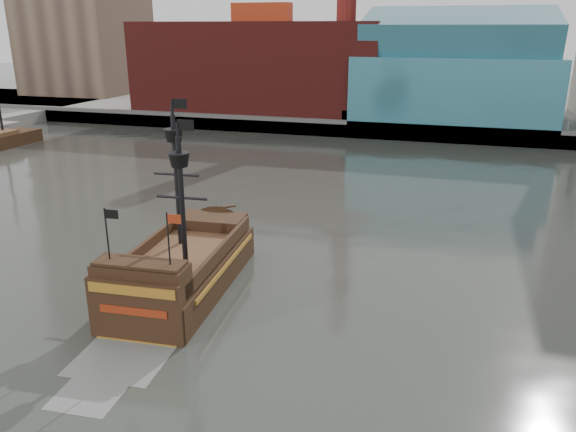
% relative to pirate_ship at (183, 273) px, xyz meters
% --- Properties ---
extents(ground, '(400.00, 400.00, 0.00)m').
position_rel_pirate_ship_xyz_m(ground, '(4.80, -7.18, -1.17)').
color(ground, '#2D2F2A').
rests_on(ground, ground).
extents(promenade_far, '(220.00, 60.00, 2.00)m').
position_rel_pirate_ship_xyz_m(promenade_far, '(4.80, 84.82, -0.17)').
color(promenade_far, slate).
rests_on(promenade_far, ground).
extents(seawall, '(220.00, 1.00, 2.60)m').
position_rel_pirate_ship_xyz_m(seawall, '(4.80, 55.32, 0.13)').
color(seawall, '#4C4C49').
rests_on(seawall, ground).
extents(pirate_ship, '(6.47, 17.54, 12.88)m').
position_rel_pirate_ship_xyz_m(pirate_ship, '(0.00, 0.00, 0.00)').
color(pirate_ship, black).
rests_on(pirate_ship, ground).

